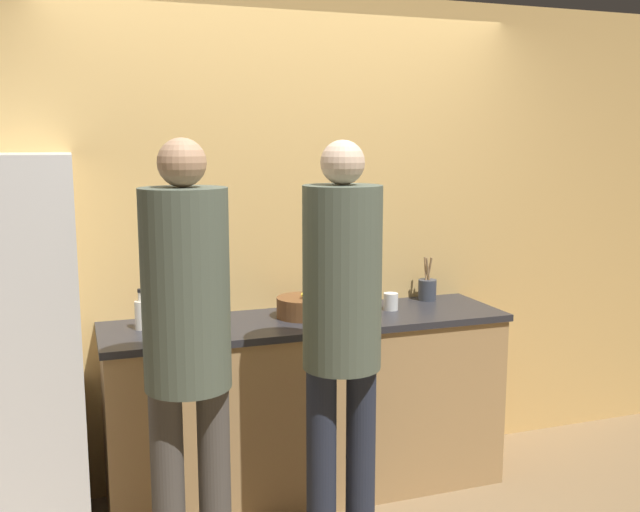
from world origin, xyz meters
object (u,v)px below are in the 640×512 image
object	(u,v)px
fruit_bowl	(304,307)
bottle_clear	(142,313)
utensil_crock	(427,289)
refrigerator	(1,359)
cup_white	(391,302)
person_left	(187,334)
bottle_red	(169,308)
person_center	(342,320)

from	to	relation	value
fruit_bowl	bottle_clear	world-z (taller)	bottle_clear
utensil_crock	bottle_clear	bearing A→B (deg)	-175.57
refrigerator	fruit_bowl	distance (m)	1.44
cup_white	utensil_crock	bearing A→B (deg)	27.21
fruit_bowl	cup_white	xyz separation A→B (m)	(0.49, -0.01, -0.01)
person_left	bottle_red	world-z (taller)	person_left
refrigerator	cup_white	xyz separation A→B (m)	(1.92, 0.09, 0.09)
refrigerator	bottle_clear	world-z (taller)	refrigerator
cup_white	refrigerator	bearing A→B (deg)	-177.35
person_left	fruit_bowl	distance (m)	1.01
utensil_crock	cup_white	distance (m)	0.34
person_left	utensil_crock	xyz separation A→B (m)	(1.49, 0.87, -0.09)
fruit_bowl	bottle_red	size ratio (longest dim) A/B	1.48
bottle_clear	bottle_red	size ratio (longest dim) A/B	1.04
bottle_clear	fruit_bowl	bearing A→B (deg)	-1.49
person_left	refrigerator	bearing A→B (deg)	139.23
fruit_bowl	bottle_red	xyz separation A→B (m)	(-0.67, 0.12, 0.02)
person_left	bottle_red	xyz separation A→B (m)	(0.04, 0.84, -0.08)
refrigerator	person_center	world-z (taller)	person_center
person_center	bottle_red	xyz separation A→B (m)	(-0.62, 0.79, -0.08)
bottle_clear	cup_white	bearing A→B (deg)	-1.32
person_left	utensil_crock	bearing A→B (deg)	30.13
utensil_crock	cup_white	size ratio (longest dim) A/B	2.70
refrigerator	cup_white	size ratio (longest dim) A/B	19.50
person_center	utensil_crock	bearing A→B (deg)	44.48
bottle_red	bottle_clear	bearing A→B (deg)	-145.22
person_center	cup_white	xyz separation A→B (m)	(0.54, 0.67, -0.11)
person_left	bottle_clear	bearing A→B (deg)	97.93
person_left	cup_white	size ratio (longest dim) A/B	20.22
bottle_clear	bottle_red	bearing A→B (deg)	34.78
refrigerator	utensil_crock	world-z (taller)	refrigerator
person_left	utensil_crock	distance (m)	1.73
person_left	bottle_red	distance (m)	0.84
refrigerator	fruit_bowl	world-z (taller)	refrigerator
fruit_bowl	utensil_crock	size ratio (longest dim) A/B	1.14
refrigerator	bottle_clear	distance (m)	0.64
person_left	bottle_red	size ratio (longest dim) A/B	9.73
bottle_red	cup_white	size ratio (longest dim) A/B	2.08
bottle_red	cup_white	distance (m)	1.16
refrigerator	cup_white	world-z (taller)	refrigerator
utensil_crock	person_center	bearing A→B (deg)	-135.52
person_left	cup_white	distance (m)	1.39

